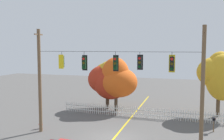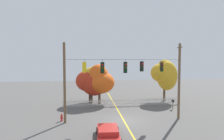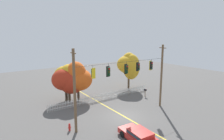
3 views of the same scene
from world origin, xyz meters
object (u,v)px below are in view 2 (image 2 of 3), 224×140
traffic_signal_westbound_side (126,67)px  roadside_mailbox (173,101)px  traffic_signal_northbound_secondary (84,67)px  traffic_signal_southbound_primary (142,66)px  autumn_maple_near_fence (91,79)px  fire_hydrant (62,117)px  autumn_oak_far_east (100,81)px  parked_car (108,133)px  traffic_signal_northbound_primary (162,67)px  traffic_signal_eastbound_side (102,68)px  autumn_maple_far_west (165,74)px  autumn_maple_mid (92,82)px

traffic_signal_westbound_side → roadside_mailbox: size_ratio=1.16×
traffic_signal_northbound_secondary → traffic_signal_southbound_primary: size_ratio=1.04×
autumn_maple_near_fence → fire_hydrant: (-3.42, -9.14, -3.23)m
traffic_signal_southbound_primary → roadside_mailbox: size_ratio=1.03×
autumn_oak_far_east → parked_car: autumn_oak_far_east is taller
traffic_signal_southbound_primary → autumn_oak_far_east: 10.06m
traffic_signal_westbound_side → parked_car: traffic_signal_westbound_side is taller
traffic_signal_northbound_primary → fire_hydrant: traffic_signal_northbound_primary is taller
traffic_signal_eastbound_side → autumn_maple_near_fence: size_ratio=0.27×
fire_hydrant → autumn_maple_far_west: bearing=29.6°
traffic_signal_westbound_side → parked_car: size_ratio=0.32×
parked_car → traffic_signal_eastbound_side: bearing=91.0°
autumn_maple_near_fence → autumn_maple_mid: autumn_maple_near_fence is taller
parked_car → roadside_mailbox: size_ratio=3.59×
traffic_signal_northbound_secondary → autumn_maple_near_fence: bearing=85.0°
traffic_signal_northbound_primary → autumn_maple_mid: bearing=130.3°
traffic_signal_northbound_secondary → parked_car: bearing=-68.0°
fire_hydrant → traffic_signal_southbound_primary: bearing=-4.1°
traffic_signal_southbound_primary → autumn_oak_far_east: traffic_signal_southbound_primary is taller
traffic_signal_eastbound_side → fire_hydrant: 7.18m
autumn_maple_near_fence → traffic_signal_eastbound_side: bearing=-83.6°
autumn_maple_far_west → roadside_mailbox: size_ratio=5.22×
fire_hydrant → autumn_oak_far_east: bearing=59.8°
traffic_signal_northbound_primary → traffic_signal_southbound_primary: bearing=-180.0°
traffic_signal_southbound_primary → autumn_maple_near_fence: (-5.52, 9.79, -2.43)m
traffic_signal_northbound_secondary → fire_hydrant: (-2.56, 0.66, -5.61)m
traffic_signal_northbound_secondary → traffic_signal_westbound_side: size_ratio=0.93×
roadside_mailbox → traffic_signal_northbound_secondary: bearing=-160.7°
roadside_mailbox → traffic_signal_northbound_primary: bearing=-128.3°
traffic_signal_southbound_primary → roadside_mailbox: traffic_signal_southbound_primary is taller
fire_hydrant → traffic_signal_northbound_primary: bearing=-3.3°
autumn_maple_mid → autumn_oak_far_east: 1.32m
autumn_maple_far_west → traffic_signal_southbound_primary: bearing=-124.6°
autumn_maple_mid → roadside_mailbox: (11.05, -4.94, -2.21)m
traffic_signal_southbound_primary → autumn_maple_near_fence: traffic_signal_southbound_primary is taller
traffic_signal_eastbound_side → autumn_maple_near_fence: bearing=96.4°
traffic_signal_northbound_primary → autumn_maple_far_west: 10.45m
autumn_maple_mid → roadside_mailbox: autumn_maple_mid is taller
traffic_signal_northbound_secondary → traffic_signal_eastbound_side: bearing=0.6°
autumn_oak_far_east → roadside_mailbox: bearing=-25.1°
traffic_signal_southbound_primary → autumn_maple_mid: 10.99m
traffic_signal_southbound_primary → autumn_oak_far_east: (-4.21, 8.78, -2.52)m
traffic_signal_southbound_primary → traffic_signal_northbound_primary: bearing=0.0°
autumn_maple_far_west → parked_car: size_ratio=1.45×
autumn_maple_mid → autumn_oak_far_east: bearing=-15.4°
traffic_signal_northbound_primary → roadside_mailbox: bearing=51.7°
traffic_signal_northbound_secondary → autumn_maple_far_west: 16.07m
traffic_signal_southbound_primary → fire_hydrant: bearing=175.9°
roadside_mailbox → traffic_signal_southbound_primary: bearing=-143.2°
parked_car → autumn_maple_near_fence: bearing=94.5°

